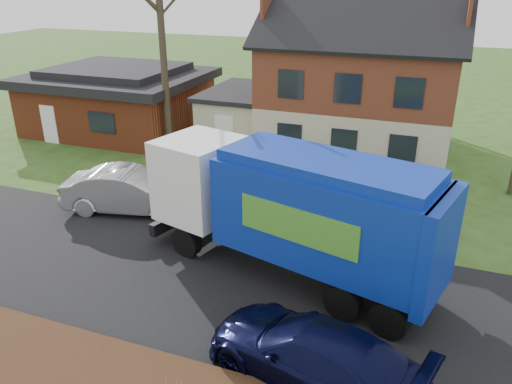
% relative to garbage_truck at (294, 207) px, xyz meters
% --- Properties ---
extents(ground, '(120.00, 120.00, 0.00)m').
position_rel_garbage_truck_xyz_m(ground, '(-2.29, -1.20, -2.32)').
color(ground, '#2F4717').
rests_on(ground, ground).
extents(road, '(80.00, 7.00, 0.02)m').
position_rel_garbage_truck_xyz_m(road, '(-2.29, -1.20, -2.31)').
color(road, black).
rests_on(road, ground).
extents(main_house, '(12.95, 8.95, 9.26)m').
position_rel_garbage_truck_xyz_m(main_house, '(-0.80, 12.71, 1.71)').
color(main_house, beige).
rests_on(main_house, ground).
extents(ranch_house, '(9.80, 8.20, 3.70)m').
position_rel_garbage_truck_xyz_m(ranch_house, '(-14.29, 11.80, -0.51)').
color(ranch_house, '#973F21').
rests_on(ranch_house, ground).
extents(garbage_truck, '(9.72, 4.85, 4.03)m').
position_rel_garbage_truck_xyz_m(garbage_truck, '(0.00, 0.00, 0.00)').
color(garbage_truck, black).
rests_on(garbage_truck, ground).
extents(silver_sedan, '(5.43, 2.93, 1.70)m').
position_rel_garbage_truck_xyz_m(silver_sedan, '(-7.26, 2.19, -1.47)').
color(silver_sedan, '#A8AAAF').
rests_on(silver_sedan, ground).
extents(navy_wagon, '(5.58, 3.43, 1.51)m').
position_rel_garbage_truck_xyz_m(navy_wagon, '(1.70, -4.09, -1.57)').
color(navy_wagon, black).
rests_on(navy_wagon, ground).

